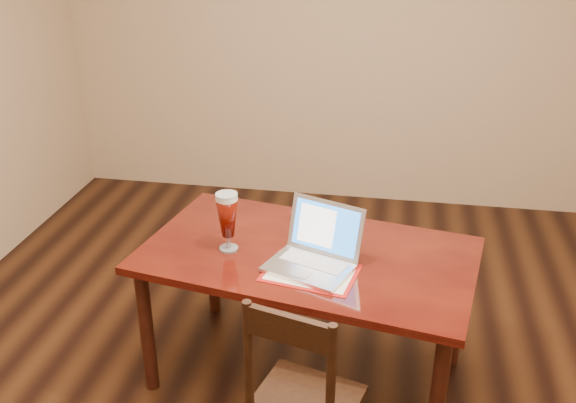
# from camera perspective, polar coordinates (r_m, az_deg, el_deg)

# --- Properties ---
(room_shell) EXTENTS (4.51, 5.01, 2.71)m
(room_shell) POSITION_cam_1_polar(r_m,az_deg,el_deg) (2.31, 2.61, 14.63)
(room_shell) COLOR tan
(room_shell) RESTS_ON ground
(dining_table) EXTENTS (1.65, 1.11, 1.00)m
(dining_table) POSITION_cam_1_polar(r_m,az_deg,el_deg) (3.01, 1.53, -5.74)
(dining_table) COLOR #52140B
(dining_table) RESTS_ON ground
(dining_chair) EXTENTS (0.48, 0.47, 0.93)m
(dining_chair) POSITION_cam_1_polar(r_m,az_deg,el_deg) (2.58, 1.19, -17.51)
(dining_chair) COLOR black
(dining_chair) RESTS_ON ground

